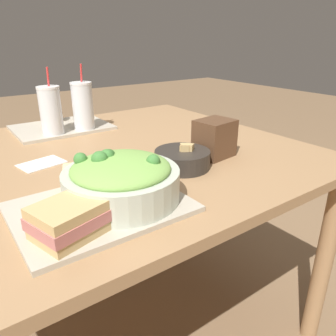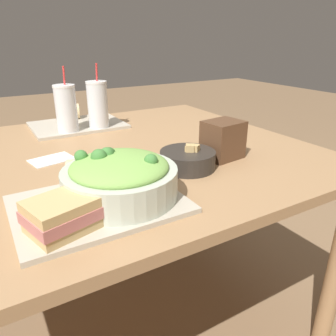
# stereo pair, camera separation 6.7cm
# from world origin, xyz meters

# --- Properties ---
(ground_plane) EXTENTS (12.00, 12.00, 0.00)m
(ground_plane) POSITION_xyz_m (0.00, 0.00, 0.00)
(ground_plane) COLOR #846647
(dining_table) EXTENTS (1.40, 1.10, 0.73)m
(dining_table) POSITION_xyz_m (0.00, 0.00, 0.65)
(dining_table) COLOR #A37A51
(dining_table) RESTS_ON ground_plane
(tray_near) EXTENTS (0.37, 0.28, 0.01)m
(tray_near) POSITION_xyz_m (-0.11, -0.33, 0.74)
(tray_near) COLOR #BCB29E
(tray_near) RESTS_ON dining_table
(tray_far) EXTENTS (0.37, 0.28, 0.01)m
(tray_far) POSITION_xyz_m (0.05, 0.39, 0.74)
(tray_far) COLOR #BCB29E
(tray_far) RESTS_ON dining_table
(salad_bowl) EXTENTS (0.26, 0.26, 0.11)m
(salad_bowl) POSITION_xyz_m (-0.06, -0.33, 0.80)
(salad_bowl) COLOR beige
(salad_bowl) RESTS_ON tray_near
(soup_bowl) EXTENTS (0.16, 0.16, 0.07)m
(soup_bowl) POSITION_xyz_m (0.19, -0.24, 0.76)
(soup_bowl) COLOR #2D2823
(soup_bowl) RESTS_ON dining_table
(sandwich_near) EXTENTS (0.17, 0.14, 0.06)m
(sandwich_near) POSITION_xyz_m (-0.20, -0.40, 0.78)
(sandwich_near) COLOR tan
(sandwich_near) RESTS_ON tray_near
(baguette_near) EXTENTS (0.12, 0.10, 0.07)m
(baguette_near) POSITION_xyz_m (-0.10, -0.23, 0.78)
(baguette_near) COLOR #DBBC84
(baguette_near) RESTS_ON tray_near
(baguette_far) EXTENTS (0.09, 0.08, 0.07)m
(baguette_far) POSITION_xyz_m (0.05, 0.49, 0.78)
(baguette_far) COLOR #DBBC84
(baguette_far) RESTS_ON tray_far
(drink_cup_dark) EXTENTS (0.08, 0.08, 0.24)m
(drink_cup_dark) POSITION_xyz_m (-0.01, 0.29, 0.83)
(drink_cup_dark) COLOR silver
(drink_cup_dark) RESTS_ON tray_far
(drink_cup_red) EXTENTS (0.08, 0.08, 0.25)m
(drink_cup_red) POSITION_xyz_m (0.11, 0.29, 0.83)
(drink_cup_red) COLOR silver
(drink_cup_red) RESTS_ON tray_far
(chip_bag) EXTENTS (0.13, 0.11, 0.12)m
(chip_bag) POSITION_xyz_m (0.33, -0.22, 0.79)
(chip_bag) COLOR brown
(chip_bag) RESTS_ON dining_table
(napkin_folded) EXTENTS (0.14, 0.11, 0.00)m
(napkin_folded) POSITION_xyz_m (-0.14, 0.03, 0.74)
(napkin_folded) COLOR white
(napkin_folded) RESTS_ON dining_table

